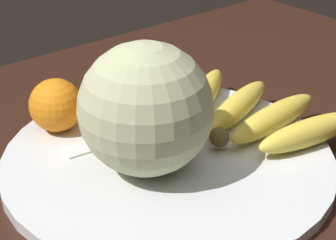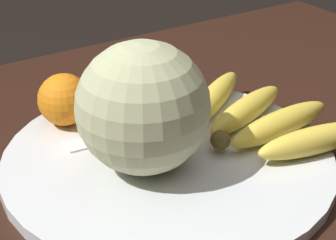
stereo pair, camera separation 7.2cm
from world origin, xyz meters
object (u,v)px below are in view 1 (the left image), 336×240
at_px(fruit_bowl, 168,158).
at_px(produce_tag, 89,146).
at_px(banana_bunch, 254,113).
at_px(orange_front_right, 114,88).
at_px(orange_back_left, 110,114).
at_px(orange_mid_center, 151,98).
at_px(melon, 148,108).
at_px(orange_front_left, 56,105).

distance_m(fruit_bowl, produce_tag, 0.11).
relative_size(banana_bunch, produce_tag, 3.68).
distance_m(orange_front_right, orange_back_left, 0.08).
relative_size(orange_front_right, orange_mid_center, 0.91).
relative_size(fruit_bowl, orange_front_right, 6.75).
height_order(melon, banana_bunch, melon).
bearing_deg(orange_front_left, banana_bunch, -36.72).
bearing_deg(orange_front_left, orange_mid_center, -27.59).
bearing_deg(orange_mid_center, banana_bunch, -44.92).
height_order(orange_front_right, orange_mid_center, orange_mid_center).
height_order(banana_bunch, orange_front_right, orange_front_right).
xyz_separation_m(orange_front_right, orange_mid_center, (0.02, -0.07, 0.00)).
bearing_deg(fruit_bowl, orange_back_left, 106.15).
distance_m(fruit_bowl, orange_back_left, 0.10).
distance_m(melon, orange_back_left, 0.12).
bearing_deg(fruit_bowl, orange_mid_center, 65.78).
xyz_separation_m(orange_front_left, orange_mid_center, (0.12, -0.06, -0.00)).
bearing_deg(orange_mid_center, melon, -128.94).
bearing_deg(banana_bunch, melon, 164.79).
bearing_deg(banana_bunch, orange_front_left, 131.11).
distance_m(orange_mid_center, produce_tag, 0.12).
bearing_deg(produce_tag, orange_mid_center, 11.54).
xyz_separation_m(banana_bunch, produce_tag, (-0.22, 0.10, -0.02)).
height_order(orange_front_right, produce_tag, orange_front_right).
bearing_deg(orange_back_left, orange_front_right, 51.88).
height_order(melon, orange_mid_center, melon).
xyz_separation_m(orange_front_left, orange_front_right, (0.10, 0.00, -0.01)).
bearing_deg(produce_tag, orange_back_left, 25.23).
distance_m(melon, banana_bunch, 0.19).
relative_size(melon, orange_mid_center, 2.33).
relative_size(melon, orange_back_left, 2.92).
height_order(fruit_bowl, banana_bunch, banana_bunch).
height_order(banana_bunch, orange_back_left, orange_back_left).
xyz_separation_m(orange_front_left, orange_back_left, (0.05, -0.06, -0.01)).
xyz_separation_m(fruit_bowl, orange_back_left, (-0.03, 0.09, 0.04)).
distance_m(orange_front_left, orange_front_right, 0.10).
bearing_deg(orange_back_left, orange_mid_center, -5.26).
relative_size(fruit_bowl, orange_mid_center, 6.16).
xyz_separation_m(banana_bunch, orange_back_left, (-0.17, 0.11, 0.01)).
height_order(melon, orange_front_right, melon).
height_order(fruit_bowl, orange_back_left, orange_back_left).
height_order(fruit_bowl, orange_front_right, orange_front_right).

